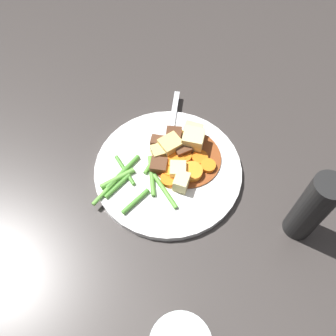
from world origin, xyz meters
TOP-DOWN VIEW (x-y plane):
  - ground_plane at (0.00, 0.00)m, footprint 3.00×3.00m
  - dinner_plate at (0.00, 0.00)m, footprint 0.25×0.25m
  - stew_sauce at (0.04, 0.00)m, footprint 0.12×0.12m
  - carrot_slice_0 at (0.06, -0.04)m, footprint 0.03×0.03m
  - carrot_slice_1 at (0.03, -0.00)m, footprint 0.03×0.03m
  - carrot_slice_2 at (-0.01, -0.02)m, footprint 0.03×0.03m
  - carrot_slice_3 at (-0.00, -0.01)m, footprint 0.03×0.03m
  - carrot_slice_4 at (0.06, -0.01)m, footprint 0.04×0.04m
  - carrot_slice_5 at (0.03, -0.03)m, footprint 0.05×0.05m
  - carrot_slice_6 at (0.02, -0.00)m, footprint 0.04×0.04m
  - potato_chunk_0 at (0.02, 0.03)m, footprint 0.04×0.03m
  - potato_chunk_1 at (0.06, 0.02)m, footprint 0.05×0.05m
  - potato_chunk_2 at (0.00, 0.03)m, footprint 0.03×0.03m
  - potato_chunk_3 at (0.00, -0.04)m, footprint 0.04×0.04m
  - potato_chunk_4 at (0.01, -0.02)m, footprint 0.04×0.04m
  - potato_chunk_5 at (0.07, 0.03)m, footprint 0.04×0.04m
  - meat_chunk_0 at (-0.01, 0.01)m, footprint 0.04×0.04m
  - meat_chunk_1 at (0.04, 0.05)m, footprint 0.04×0.04m
  - meat_chunk_2 at (0.04, 0.01)m, footprint 0.03×0.03m
  - meat_chunk_3 at (0.01, 0.05)m, footprint 0.03×0.03m
  - green_bean_0 at (-0.09, 0.01)m, footprint 0.06×0.02m
  - green_bean_1 at (-0.07, 0.03)m, footprint 0.01×0.06m
  - green_bean_2 at (-0.10, 0.02)m, footprint 0.08×0.04m
  - green_bean_3 at (-0.03, -0.00)m, footprint 0.04×0.07m
  - green_bean_4 at (-0.01, 0.03)m, footprint 0.06×0.04m
  - green_bean_5 at (-0.03, -0.04)m, footprint 0.01×0.07m
  - green_bean_6 at (-0.08, -0.03)m, footprint 0.06×0.02m
  - green_bean_7 at (-0.07, 0.03)m, footprint 0.08×0.03m
  - green_bean_8 at (-0.08, 0.03)m, footprint 0.06×0.01m
  - fork at (0.05, 0.07)m, footprint 0.12×0.14m
  - pepper_mill at (0.12, -0.20)m, footprint 0.04×0.04m

SIDE VIEW (x-z plane):
  - ground_plane at x=0.00m, z-range 0.00..0.00m
  - dinner_plate at x=0.00m, z-range 0.00..0.01m
  - stew_sauce at x=0.04m, z-range 0.01..0.02m
  - fork at x=0.05m, z-range 0.01..0.02m
  - green_bean_1 at x=-0.07m, z-range 0.01..0.02m
  - green_bean_4 at x=-0.01m, z-range 0.01..0.02m
  - green_bean_2 at x=-0.10m, z-range 0.01..0.02m
  - green_bean_0 at x=-0.09m, z-range 0.01..0.02m
  - green_bean_3 at x=-0.03m, z-range 0.01..0.02m
  - green_bean_5 at x=-0.03m, z-range 0.01..0.02m
  - green_bean_7 at x=-0.07m, z-range 0.01..0.02m
  - green_bean_6 at x=-0.08m, z-range 0.01..0.02m
  - green_bean_8 at x=-0.08m, z-range 0.01..0.02m
  - carrot_slice_2 at x=-0.01m, z-range 0.01..0.02m
  - carrot_slice_4 at x=0.06m, z-range 0.01..0.02m
  - carrot_slice_0 at x=0.06m, z-range 0.01..0.02m
  - carrot_slice_3 at x=0.00m, z-range 0.01..0.02m
  - carrot_slice_1 at x=0.03m, z-range 0.01..0.02m
  - carrot_slice_6 at x=0.02m, z-range 0.01..0.03m
  - carrot_slice_5 at x=0.03m, z-range 0.01..0.03m
  - meat_chunk_0 at x=-0.01m, z-range 0.01..0.03m
  - meat_chunk_3 at x=0.01m, z-range 0.01..0.03m
  - potato_chunk_2 at x=0.00m, z-range 0.01..0.03m
  - meat_chunk_2 at x=0.04m, z-range 0.01..0.03m
  - meat_chunk_1 at x=0.04m, z-range 0.01..0.03m
  - potato_chunk_4 at x=0.01m, z-range 0.01..0.04m
  - potato_chunk_3 at x=0.00m, z-range 0.01..0.04m
  - potato_chunk_0 at x=0.02m, z-range 0.01..0.04m
  - potato_chunk_5 at x=0.07m, z-range 0.01..0.04m
  - potato_chunk_1 at x=0.06m, z-range 0.01..0.05m
  - pepper_mill at x=0.12m, z-range 0.00..0.14m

